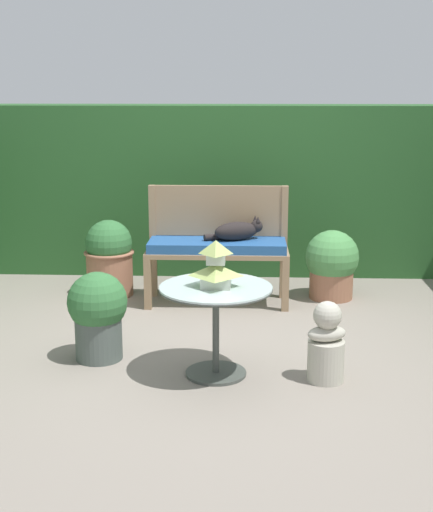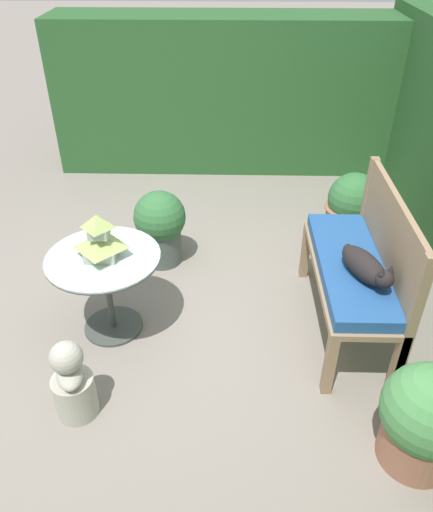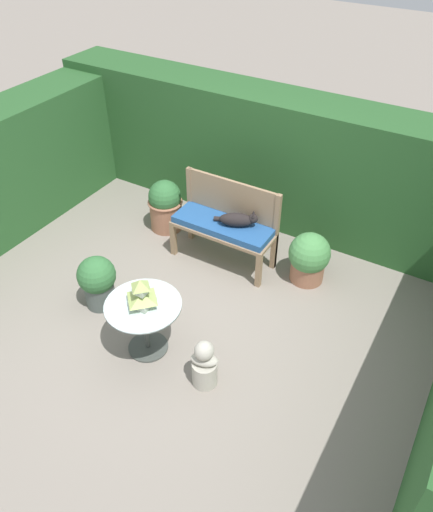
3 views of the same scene
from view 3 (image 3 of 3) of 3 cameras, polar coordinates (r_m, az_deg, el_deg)
name	(u,v)px [view 3 (image 3 of 3)]	position (r m, az deg, el deg)	size (l,w,h in m)	color
ground	(184,315)	(5.42, -3.75, -6.71)	(30.00, 30.00, 0.00)	gray
foliage_hedge_back	(279,159)	(6.52, 7.19, 10.91)	(6.40, 0.72, 1.67)	#285628
garden_bench	(223,229)	(5.81, 0.73, 3.15)	(1.22, 0.45, 0.56)	#937556
bench_backrest	(232,203)	(5.82, 1.77, 6.10)	(1.22, 0.06, 1.00)	#937556
cat	(238,220)	(5.67, 2.43, 4.18)	(0.51, 0.30, 0.20)	black
patio_table	(144,314)	(4.79, -8.27, -6.58)	(0.73, 0.73, 0.60)	#424742
pagoda_birdhouse	(142,294)	(4.62, -8.56, -4.35)	(0.26, 0.26, 0.30)	#B2BCA8
garden_bust	(204,365)	(4.65, -1.38, -12.40)	(0.29, 0.24, 0.53)	#B7B2A3
potted_plant_bench_right	(165,205)	(6.48, -5.86, 5.81)	(0.45, 0.45, 0.69)	#9E664C
potted_plant_bench_left	(309,258)	(5.73, 10.51, -0.20)	(0.47, 0.47, 0.61)	#9E664C
potted_plant_table_near	(98,281)	(5.45, -13.44, -2.77)	(0.41, 0.41, 0.62)	#4C5651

